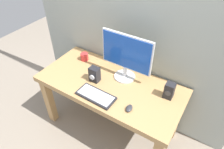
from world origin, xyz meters
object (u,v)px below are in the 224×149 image
monitor (126,56)px  audio_controller (95,74)px  keyboard_primary (96,96)px  mouse (129,108)px  coffee_mug (84,57)px  speaker_right (169,91)px  desk (110,91)px

monitor → audio_controller: size_ratio=3.31×
keyboard_primary → audio_controller: 0.23m
keyboard_primary → mouse: size_ratio=4.26×
monitor → audio_controller: 0.36m
monitor → mouse: (0.24, -0.36, -0.24)m
audio_controller → coffee_mug: 0.38m
speaker_right → coffee_mug: bearing=176.8°
desk → coffee_mug: 0.51m
keyboard_primary → desk: bearing=87.5°
desk → keyboard_primary: 0.25m
audio_controller → coffee_mug: size_ratio=1.80×
speaker_right → coffee_mug: size_ratio=1.80×
mouse → speaker_right: 0.40m
mouse → speaker_right: speaker_right is taller
desk → monitor: 0.41m
monitor → desk: bearing=-114.8°
desk → mouse: mouse is taller
desk → coffee_mug: bearing=158.5°
keyboard_primary → mouse: bearing=5.0°
speaker_right → coffee_mug: (-1.00, 0.06, -0.04)m
desk → audio_controller: audio_controller is taller
monitor → speaker_right: bearing=-5.0°
desk → audio_controller: 0.24m
desk → keyboard_primary: (-0.01, -0.22, 0.12)m
desk → audio_controller: size_ratio=9.23×
monitor → keyboard_primary: 0.47m
monitor → speaker_right: size_ratio=3.30×
monitor → mouse: bearing=-56.0°
desk → monitor: size_ratio=2.79×
speaker_right → desk: bearing=-167.2°
keyboard_primary → speaker_right: 0.66m
monitor → keyboard_primary: (-0.09, -0.39, -0.25)m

